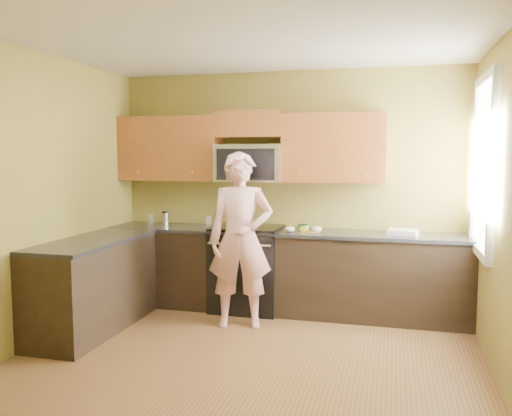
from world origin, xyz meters
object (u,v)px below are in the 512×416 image
(microwave, at_px, (250,182))
(woman, at_px, (241,240))
(butter_tub, at_px, (303,231))
(stove, at_px, (247,268))
(travel_mug, at_px, (165,224))
(frying_pan, at_px, (239,229))

(microwave, relative_size, woman, 0.43)
(butter_tub, bearing_deg, woman, -132.42)
(microwave, height_order, butter_tub, microwave)
(stove, height_order, woman, woman)
(stove, bearing_deg, woman, -80.91)
(stove, distance_m, travel_mug, 1.16)
(travel_mug, bearing_deg, butter_tub, -3.95)
(frying_pan, bearing_deg, stove, 77.69)
(stove, relative_size, butter_tub, 7.74)
(stove, height_order, travel_mug, travel_mug)
(stove, distance_m, microwave, 0.98)
(woman, bearing_deg, microwave, 82.94)
(frying_pan, relative_size, butter_tub, 3.33)
(woman, height_order, frying_pan, woman)
(woman, height_order, travel_mug, woman)
(frying_pan, bearing_deg, butter_tub, 13.91)
(stove, bearing_deg, travel_mug, 172.90)
(microwave, xyz_separation_m, travel_mug, (-1.06, 0.01, -0.53))
(woman, bearing_deg, stove, 84.53)
(stove, relative_size, frying_pan, 2.32)
(stove, relative_size, woman, 0.53)
(travel_mug, bearing_deg, woman, -31.73)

